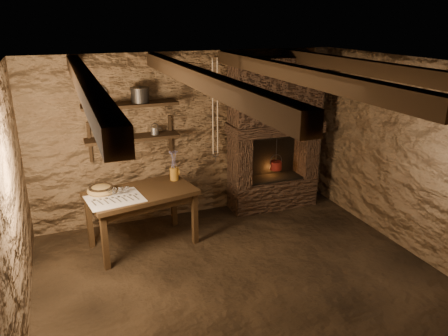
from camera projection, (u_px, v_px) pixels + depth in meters
name	position (u px, v px, depth m)	size (l,w,h in m)	color
floor	(243.00, 281.00, 4.96)	(4.50, 4.50, 0.00)	black
back_wall	(190.00, 136.00, 6.33)	(4.50, 0.04, 2.40)	brown
front_wall	(370.00, 288.00, 2.80)	(4.50, 0.04, 2.40)	brown
left_wall	(9.00, 216.00, 3.80)	(0.04, 4.00, 2.40)	brown
right_wall	(414.00, 159.00, 5.32)	(0.04, 4.00, 2.40)	brown
ceiling	(247.00, 66.00, 4.17)	(4.50, 4.00, 0.04)	black
beam_far_left	(85.00, 84.00, 3.69)	(0.14, 3.95, 0.16)	black
beam_mid_left	(198.00, 78.00, 4.03)	(0.14, 3.95, 0.16)	black
beam_mid_right	(293.00, 73.00, 4.37)	(0.14, 3.95, 0.16)	black
beam_far_right	(374.00, 69.00, 4.70)	(0.14, 3.95, 0.16)	black
shelf_lower	(133.00, 138.00, 5.87)	(1.25, 0.30, 0.04)	black
shelf_upper	(130.00, 105.00, 5.72)	(1.25, 0.30, 0.04)	black
hearth	(274.00, 130.00, 6.54)	(1.43, 0.51, 2.30)	#3D291E
work_table	(142.00, 216.00, 5.62)	(1.45, 1.00, 0.76)	#322111
linen_cloth	(115.00, 199.00, 5.27)	(0.65, 0.52, 0.01)	silver
pewter_cutlery_row	(115.00, 199.00, 5.24)	(0.54, 0.21, 0.01)	gray
drinking_glasses	(115.00, 191.00, 5.37)	(0.21, 0.06, 0.08)	white
stoneware_jug	(174.00, 168.00, 5.84)	(0.14, 0.14, 0.41)	#AB7221
wooden_bowl	(101.00, 190.00, 5.43)	(0.35, 0.35, 0.12)	#A78548
iron_stockpot	(140.00, 96.00, 5.73)	(0.24, 0.24, 0.18)	#2B2826
tin_pan	(98.00, 94.00, 5.63)	(0.25, 0.25, 0.03)	#9F9F99
small_kettle	(155.00, 131.00, 5.95)	(0.14, 0.11, 0.15)	#9F9F99
rusty_tin	(125.00, 134.00, 5.81)	(0.09, 0.09, 0.09)	#562511
red_pot	(276.00, 165.00, 6.68)	(0.20, 0.19, 0.54)	maroon
hanging_ropes	(215.00, 107.00, 5.31)	(0.08, 0.08, 1.20)	#CFB792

